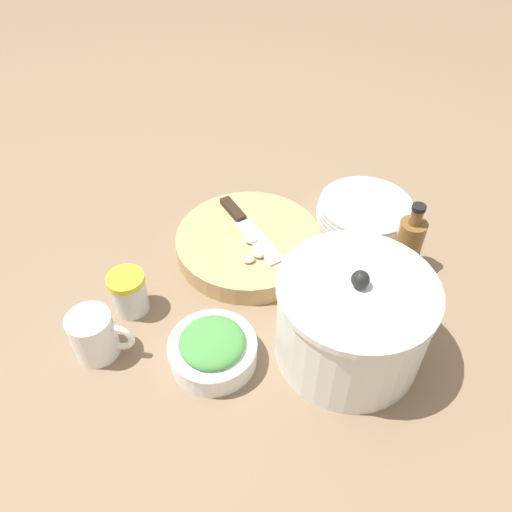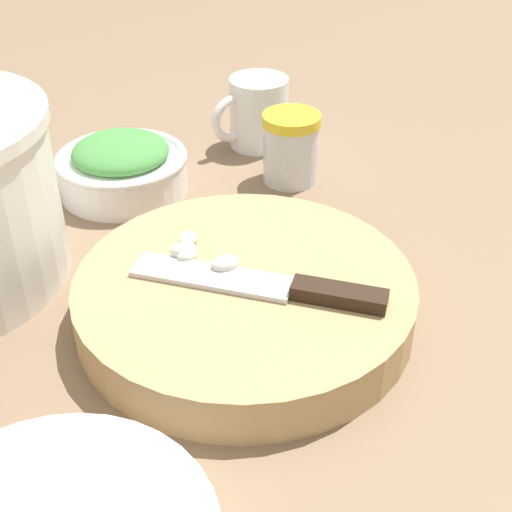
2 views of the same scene
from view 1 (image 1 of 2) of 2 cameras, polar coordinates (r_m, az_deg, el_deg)
The scene contains 10 objects.
ground_plane at distance 1.01m, azimuth -0.65°, elevation -1.19°, with size 5.00×5.00×0.00m, color #7F664C.
cutting_board at distance 1.02m, azimuth -0.81°, elevation 1.43°, with size 0.30×0.30×0.04m.
chef_knife at distance 1.03m, azimuth -1.16°, elevation 3.55°, with size 0.05×0.22×0.01m.
garlic_cloves at distance 0.97m, azimuth -0.29°, elevation 0.65°, with size 0.05×0.07×0.02m.
herb_bowl at distance 0.84m, azimuth -4.97°, elevation -10.50°, with size 0.15×0.15×0.07m.
spice_jar at distance 0.93m, azimuth -14.33°, elevation -4.08°, with size 0.07×0.07×0.08m.
coffee_mug at distance 0.88m, azimuth -17.91°, elevation -8.62°, with size 0.10×0.08×0.09m.
plate_stack at distance 1.13m, azimuth 12.37°, elevation 5.07°, with size 0.21×0.21×0.04m.
oil_bottle at distance 1.02m, azimuth 17.08°, elevation 1.51°, with size 0.05×0.05×0.15m.
stock_pot at distance 0.83m, azimuth 10.87°, elevation -7.18°, with size 0.25×0.25×0.19m.
Camera 1 is at (0.28, 0.65, 0.72)m, focal length 35.00 mm.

